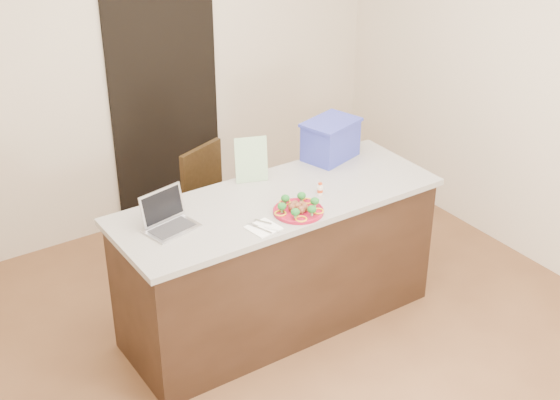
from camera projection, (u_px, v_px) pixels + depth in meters
ground at (299, 339)px, 5.01m from camera, size 4.00×4.00×0.00m
room_shell at (302, 103)px, 4.24m from camera, size 4.00×4.00×4.00m
doorway at (165, 98)px, 6.04m from camera, size 0.90×0.02×2.00m
island at (277, 261)px, 4.97m from camera, size 2.06×0.76×0.92m
plate at (298, 211)px, 4.59m from camera, size 0.30×0.30×0.02m
meatballs at (299, 206)px, 4.58m from camera, size 0.12×0.12×0.04m
broccoli at (298, 204)px, 4.57m from camera, size 0.25×0.25×0.04m
pepper_rings at (298, 209)px, 4.59m from camera, size 0.29×0.29×0.01m
napkin at (263, 228)px, 4.43m from camera, size 0.18×0.18×0.01m
fork at (259, 227)px, 4.43m from camera, size 0.05×0.17×0.00m
knife at (269, 227)px, 4.43m from camera, size 0.07×0.19×0.01m
yogurt_bottle at (320, 190)px, 4.79m from camera, size 0.04×0.04×0.08m
laptop at (167, 217)px, 4.43m from camera, size 0.33×0.28×0.21m
leaflet at (251, 160)px, 4.90m from camera, size 0.21×0.11×0.29m
blue_box at (331, 139)px, 5.21m from camera, size 0.43×0.36×0.27m
chair at (209, 202)px, 5.57m from camera, size 0.52×0.53×0.91m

